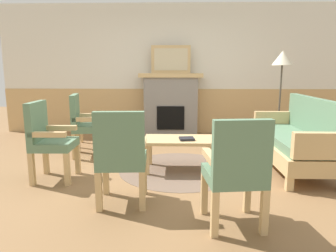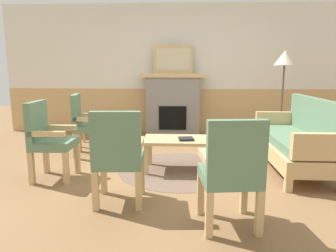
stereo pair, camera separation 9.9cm
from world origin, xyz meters
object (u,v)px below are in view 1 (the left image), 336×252
armchair_near_fireplace (48,137)px  armchair_front_left (121,154)px  armchair_by_window_left (84,122)px  framed_picture (171,59)px  couch (295,140)px  floor_lamp_by_couch (282,64)px  fireplace (171,104)px  coffee_table (179,142)px  book_on_table (187,139)px  armchair_front_center (236,168)px  side_table (88,121)px

armchair_near_fireplace → armchair_front_left: bearing=-34.5°
armchair_by_window_left → armchair_front_left: same height
framed_picture → couch: (1.77, -2.19, -1.16)m
framed_picture → armchair_near_fireplace: (-1.45, -2.75, -1.02)m
armchair_near_fireplace → floor_lamp_by_couch: size_ratio=0.58×
framed_picture → armchair_by_window_left: 2.36m
armchair_by_window_left → floor_lamp_by_couch: 3.48m
armchair_near_fireplace → armchair_by_window_left: size_ratio=1.00×
fireplace → armchair_front_left: (-0.42, -3.46, -0.11)m
coffee_table → book_on_table: 0.14m
framed_picture → armchair_front_center: 4.06m
coffee_table → armchair_near_fireplace: armchair_near_fireplace is taller
framed_picture → armchair_near_fireplace: size_ratio=0.82×
book_on_table → armchair_front_center: bearing=-75.8°
armchair_front_left → side_table: (-1.06, 2.48, -0.10)m
fireplace → armchair_near_fireplace: 3.11m
armchair_front_left → side_table: size_ratio=1.78×
couch → floor_lamp_by_couch: (0.17, 1.25, 1.05)m
armchair_front_center → side_table: size_ratio=1.78×
armchair_near_fireplace → armchair_front_left: size_ratio=1.00×
armchair_by_window_left → armchair_front_center: bearing=-48.4°
fireplace → floor_lamp_by_couch: bearing=-25.8°
couch → book_on_table: size_ratio=9.43×
fireplace → side_table: 1.79m
armchair_near_fireplace → floor_lamp_by_couch: floor_lamp_by_couch is taller
armchair_near_fireplace → armchair_front_left: (1.03, -0.71, 0.00)m
fireplace → armchair_front_center: 3.93m
armchair_near_fireplace → floor_lamp_by_couch: 3.95m
coffee_table → book_on_table: bearing=-39.6°
coffee_table → floor_lamp_by_couch: bearing=38.0°
couch → floor_lamp_by_couch: size_ratio=1.07×
side_table → armchair_near_fireplace: bearing=-89.1°
coffee_table → armchair_front_left: 1.28m
couch → book_on_table: 1.52m
fireplace → coffee_table: bearing=-85.9°
armchair_near_fireplace → framed_picture: bearing=62.1°
framed_picture → armchair_front_left: size_ratio=0.82×
floor_lamp_by_couch → armchair_front_center: bearing=-113.9°
coffee_table → armchair_by_window_left: size_ratio=0.98×
coffee_table → armchair_front_center: size_ratio=0.98×
armchair_front_center → armchair_by_window_left: bearing=131.6°
armchair_near_fireplace → floor_lamp_by_couch: bearing=28.0°
fireplace → armchair_front_left: bearing=-97.0°
coffee_table → armchair_by_window_left: bearing=156.1°
fireplace → side_table: fireplace is taller
book_on_table → armchair_by_window_left: armchair_by_window_left is taller
armchair_near_fireplace → armchair_front_center: 2.38m
fireplace → side_table: (-1.48, -0.98, -0.22)m
couch → book_on_table: couch is taller
floor_lamp_by_couch → armchair_front_left: bearing=-133.2°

